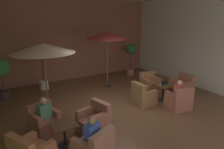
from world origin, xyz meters
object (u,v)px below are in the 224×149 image
potted_tree_mid_left (131,54)px  patio_umbrella_tall_red (43,48)px  patio_umbrella_center_beige (107,36)px  open_laptop (163,84)px  armchair_front_right_north (45,122)px  patron_by_window (179,90)px  armchair_front_left_south (179,101)px  potted_tree_left_corner (42,61)px  armchair_front_left_north (150,85)px  armchair_front_left_west (181,88)px  armchair_front_left_east (143,96)px  iced_drink_cup (165,84)px  cafe_table_front_left (164,89)px  patron_blue_shirt (44,110)px  patron_with_friend (92,132)px  cafe_table_front_right (64,130)px  armchair_front_right_south (94,148)px  potted_tree_mid_right (1,73)px  armchair_front_right_west (94,121)px

potted_tree_mid_left → patio_umbrella_tall_red: bearing=-161.2°
patio_umbrella_center_beige → open_laptop: patio_umbrella_center_beige is taller
armchair_front_right_north → patron_by_window: 4.69m
armchair_front_left_south → armchair_front_right_north: bearing=168.2°
potted_tree_left_corner → open_laptop: potted_tree_left_corner is taller
armchair_front_left_north → patio_umbrella_tall_red: patio_umbrella_tall_red is taller
armchair_front_left_west → armchair_front_left_north: bearing=129.9°
armchair_front_left_west → armchair_front_right_north: (-5.75, 0.03, -0.02)m
potted_tree_left_corner → patron_by_window: size_ratio=3.08×
armchair_front_left_east → iced_drink_cup: bearing=-3.2°
patron_by_window → armchair_front_right_north: bearing=168.7°
cafe_table_front_left → armchair_front_left_east: armchair_front_left_east is taller
armchair_front_left_north → armchair_front_left_west: armchair_front_left_west is taller
patio_umbrella_tall_red → potted_tree_left_corner: bearing=80.6°
patron_blue_shirt → open_laptop: patron_blue_shirt is taller
iced_drink_cup → open_laptop: 0.08m
armchair_front_right_north → patron_with_friend: size_ratio=1.35×
cafe_table_front_right → patron_by_window: bearing=0.6°
armchair_front_right_south → potted_tree_left_corner: (0.19, 5.69, 1.04)m
armchair_front_left_east → patron_by_window: 1.35m
armchair_front_right_north → patio_umbrella_tall_red: (0.58, 2.00, 1.86)m
cafe_table_front_left → patron_with_friend: (-4.09, -1.88, 0.24)m
cafe_table_front_right → potted_tree_mid_left: size_ratio=0.36×
armchair_front_left_west → patron_with_friend: size_ratio=1.36×
potted_tree_left_corner → potted_tree_mid_left: bearing=-0.1°
patron_by_window → open_laptop: size_ratio=2.02×
iced_drink_cup → patron_by_window: bearing=-104.0°
armchair_front_left_south → potted_tree_mid_left: 4.97m
armchair_front_right_north → potted_tree_mid_left: (5.79, 3.78, 0.90)m
patron_by_window → armchair_front_left_east: bearing=130.3°
potted_tree_mid_right → armchair_front_left_north: bearing=-22.2°
armchair_front_left_south → patron_blue_shirt: 4.67m
patron_blue_shirt → patron_by_window: size_ratio=1.00×
open_laptop → cafe_table_front_left: bearing=-16.6°
armchair_front_left_west → armchair_front_right_south: 5.40m
armchair_front_right_north → patron_by_window: bearing=-11.3°
armchair_front_left_east → open_laptop: size_ratio=2.77×
cafe_table_front_right → armchair_front_right_north: 1.02m
armchair_front_right_west → potted_tree_mid_left: size_ratio=0.53×
armchair_front_left_south → potted_tree_mid_right: bearing=141.4°
patron_by_window → open_laptop: bearing=80.5°
armchair_front_left_south → open_laptop: (0.17, 0.99, 0.35)m
armchair_front_left_north → armchair_front_left_south: bearing=-99.0°
cafe_table_front_left → armchair_front_left_south: armchair_front_left_south is taller
armchair_front_left_east → armchair_front_left_south: (0.82, -1.02, 0.00)m
potted_tree_left_corner → potted_tree_mid_left: 4.92m
armchair_front_left_north → patio_umbrella_tall_red: 4.78m
armchair_front_left_east → open_laptop: armchair_front_left_east is taller
armchair_front_left_north → patron_by_window: (-0.31, -1.93, 0.42)m
armchair_front_left_west → potted_tree_mid_right: bearing=152.8°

